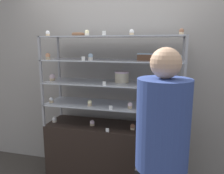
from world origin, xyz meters
The scene contains 32 objects.
back_wall centered at (0.00, 0.37, 1.30)m, with size 8.00×0.05×2.60m.
display_base centered at (0.00, 0.00, 0.37)m, with size 1.54×0.44×0.74m.
display_riser_lower centered at (0.00, 0.00, 0.98)m, with size 1.54×0.44×0.25m.
display_riser_middle centered at (0.00, 0.00, 1.24)m, with size 1.54×0.44×0.25m.
display_riser_upper centered at (0.00, 0.00, 1.49)m, with size 1.54×0.44×0.25m.
display_riser_top centered at (0.00, 0.00, 1.75)m, with size 1.54×0.44×0.25m.
layer_cake_centerpiece centered at (0.10, 0.06, 1.31)m, with size 0.16×0.16×0.12m.
sheet_cake_frosted centered at (0.40, 0.02, 1.54)m, with size 0.25×0.13×0.07m.
cupcake_0 centered at (-0.71, -0.06, 0.77)m, with size 0.06×0.06×0.07m.
cupcake_1 centered at (-0.22, -0.05, 0.77)m, with size 0.06×0.06×0.07m.
cupcake_2 centered at (0.25, -0.06, 0.77)m, with size 0.06×0.06×0.07m.
cupcake_3 centered at (0.72, -0.04, 0.77)m, with size 0.06×0.06×0.07m.
price_tag_0 centered at (0.00, -0.20, 0.77)m, with size 0.04×0.00×0.04m.
cupcake_4 centered at (-0.71, -0.10, 1.03)m, with size 0.05×0.05×0.07m.
cupcake_5 centered at (-0.23, -0.12, 1.03)m, with size 0.05×0.05×0.07m.
cupcake_6 centered at (0.22, -0.10, 1.03)m, with size 0.05×0.05×0.07m.
cupcake_7 centered at (0.72, -0.07, 1.03)m, with size 0.05×0.05×0.07m.
price_tag_1 centered at (0.04, -0.20, 1.02)m, with size 0.04×0.00×0.04m.
cupcake_8 centered at (-0.72, -0.04, 1.29)m, with size 0.07×0.07×0.08m.
cupcake_9 centered at (0.70, -0.12, 1.29)m, with size 0.07×0.07×0.08m.
price_tag_2 centered at (-0.03, -0.20, 1.27)m, with size 0.04×0.00×0.04m.
cupcake_10 centered at (-0.72, -0.11, 1.54)m, with size 0.05×0.05×0.07m.
cupcake_11 centered at (-0.22, -0.07, 1.54)m, with size 0.05×0.05×0.07m.
cupcake_12 centered at (0.70, -0.10, 1.54)m, with size 0.05×0.05×0.07m.
price_tag_3 centered at (-0.26, -0.20, 1.53)m, with size 0.04×0.00×0.04m.
cupcake_13 centered at (-0.71, -0.10, 1.79)m, with size 0.05×0.05×0.06m.
cupcake_14 centered at (-0.25, -0.10, 1.79)m, with size 0.05×0.05×0.06m.
cupcake_15 centered at (0.23, -0.08, 1.79)m, with size 0.05×0.05×0.06m.
cupcake_16 centered at (0.71, -0.08, 1.79)m, with size 0.05×0.05×0.06m.
price_tag_4 centered at (-0.03, -0.20, 1.78)m, with size 0.04×0.00×0.04m.
donut_glazed centered at (-0.37, -0.04, 1.78)m, with size 0.15×0.15×0.04m.
customer_figure centered at (0.58, -0.79, 0.88)m, with size 0.39×0.39×1.65m.
Camera 1 is at (0.60, -2.33, 1.67)m, focal length 35.00 mm.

